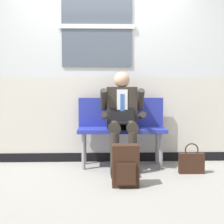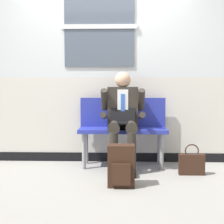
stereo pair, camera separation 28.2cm
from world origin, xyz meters
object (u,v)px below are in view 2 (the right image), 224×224
at_px(person_seated, 123,117).
at_px(handbag, 192,164).
at_px(backpack, 121,166).
at_px(bench_with_person, 123,125).

distance_m(person_seated, handbag, 1.04).
height_order(person_seated, backpack, person_seated).
xyz_separation_m(bench_with_person, backpack, (-0.02, -0.96, -0.33)).
distance_m(backpack, handbag, 0.99).
bearing_deg(person_seated, bench_with_person, 90.00).
height_order(person_seated, handbag, person_seated).
relative_size(backpack, handbag, 1.19).
relative_size(bench_with_person, backpack, 2.58).
bearing_deg(handbag, backpack, -149.97).
height_order(bench_with_person, person_seated, person_seated).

